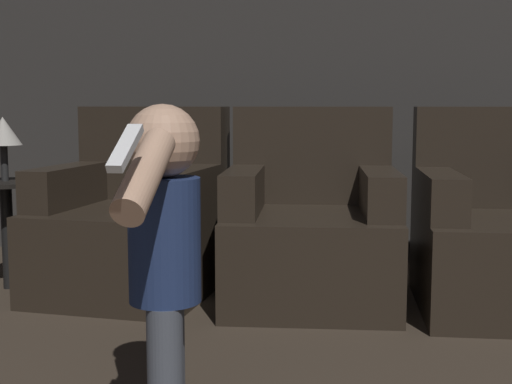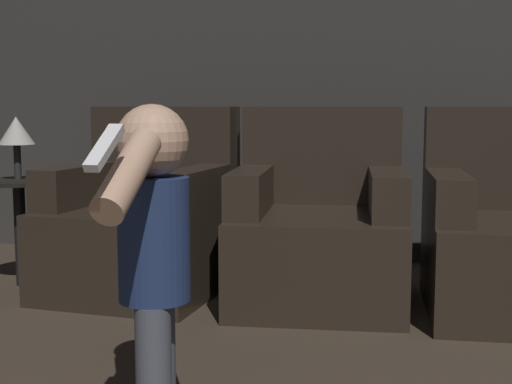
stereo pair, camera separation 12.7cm
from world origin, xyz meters
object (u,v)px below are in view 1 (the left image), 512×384
(person_toddler, at_px, (164,241))
(armchair_middle, at_px, (311,232))
(lamp, at_px, (3,132))
(armchair_right, at_px, (507,238))
(armchair_left, at_px, (133,227))

(person_toddler, bearing_deg, armchair_middle, -24.38)
(armchair_middle, relative_size, lamp, 2.87)
(armchair_right, height_order, lamp, armchair_right)
(armchair_left, xyz_separation_m, person_toddler, (0.60, -1.45, 0.23))
(armchair_right, bearing_deg, person_toddler, -132.32)
(armchair_middle, distance_m, lamp, 1.60)
(person_toddler, bearing_deg, armchair_left, 9.24)
(lamp, bearing_deg, person_toddler, -48.25)
(armchair_right, xyz_separation_m, person_toddler, (-1.18, -1.45, 0.23))
(person_toddler, bearing_deg, lamp, 28.52)
(armchair_left, bearing_deg, lamp, -170.34)
(lamp, bearing_deg, armchair_middle, 2.02)
(armchair_left, xyz_separation_m, armchair_middle, (0.88, -0.00, 0.00))
(armchair_middle, distance_m, person_toddler, 1.49)
(armchair_right, relative_size, lamp, 2.87)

